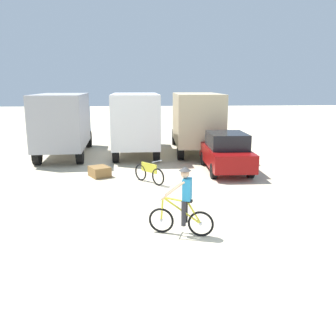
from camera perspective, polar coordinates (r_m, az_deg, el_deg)
name	(u,v)px	position (r m, az deg, el deg)	size (l,w,h in m)	color
ground_plane	(180,262)	(8.42, 1.90, -14.29)	(120.00, 120.00, 0.00)	beige
box_truck_grey_hauler	(64,122)	(20.79, -15.83, 6.94)	(2.68, 6.85, 3.35)	#9E9EA3
box_truck_avon_van	(135,120)	(20.69, -5.06, 7.34)	(2.48, 6.78, 3.35)	white
box_truck_tan_camper	(196,119)	(21.27, 4.29, 7.50)	(2.58, 6.82, 3.35)	#CCB78E
sedan_parked	(226,152)	(16.67, 8.98, 2.47)	(1.82, 4.22, 1.76)	maroon
cyclist_orange_shirt	(183,204)	(9.49, 2.36, -5.55)	(1.67, 0.69, 1.82)	black
bicycle_spare	(149,173)	(14.60, -2.93, -0.81)	(1.15, 1.37, 0.97)	black
supply_crate	(100,172)	(15.90, -10.55, -0.55)	(0.73, 0.88, 0.43)	olive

